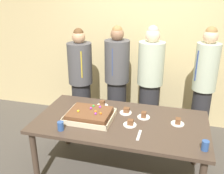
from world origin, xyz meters
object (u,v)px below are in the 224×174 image
object	(u,v)px
party_table	(121,126)
sheet_cake	(90,115)
person_far_right_suit	(203,88)
person_green_shirt_behind	(150,83)
plated_slice_far_left	(102,104)
plated_slice_center_front	(126,111)
drink_cup_middle	(205,146)
cake_server_utensil	(139,135)
person_striped_tie_right	(81,80)
plated_slice_near_right	(144,116)
plated_slice_far_right	(130,124)
drink_cup_nearest	(61,126)
person_serving_front	(117,80)
plated_slice_near_left	(178,122)

from	to	relation	value
party_table	sheet_cake	size ratio (longest dim) A/B	3.62
person_far_right_suit	person_green_shirt_behind	bearing A→B (deg)	-41.83
sheet_cake	plated_slice_far_left	distance (m)	0.37
plated_slice_center_front	drink_cup_middle	world-z (taller)	drink_cup_middle
cake_server_utensil	person_striped_tie_right	size ratio (longest dim) A/B	0.12
person_striped_tie_right	party_table	bearing A→B (deg)	15.71
plated_slice_near_right	plated_slice_center_front	distance (m)	0.24
party_table	person_striped_tie_right	xyz separation A→B (m)	(-0.88, 0.94, 0.16)
plated_slice_center_front	drink_cup_middle	distance (m)	1.05
party_table	plated_slice_far_right	size ratio (longest dim) A/B	13.33
sheet_cake	person_far_right_suit	distance (m)	1.64
drink_cup_middle	person_far_right_suit	size ratio (longest dim) A/B	0.06
person_far_right_suit	cake_server_utensil	bearing A→B (deg)	23.42
sheet_cake	drink_cup_middle	distance (m)	1.31
sheet_cake	plated_slice_near_right	world-z (taller)	sheet_cake
drink_cup_nearest	person_striped_tie_right	world-z (taller)	person_striped_tie_right
person_serving_front	person_far_right_suit	size ratio (longest dim) A/B	0.97
plated_slice_far_right	person_striped_tie_right	xyz separation A→B (m)	(-1.01, 1.02, 0.07)
drink_cup_nearest	person_far_right_suit	distance (m)	2.02
person_green_shirt_behind	plated_slice_far_left	bearing A→B (deg)	-9.32
sheet_cake	plated_slice_center_front	size ratio (longest dim) A/B	3.69
plated_slice_near_left	person_far_right_suit	distance (m)	0.90
plated_slice_near_left	plated_slice_center_front	xyz separation A→B (m)	(-0.63, 0.11, -0.00)
person_green_shirt_behind	plated_slice_near_right	bearing A→B (deg)	31.70
plated_slice_near_left	drink_cup_nearest	xyz separation A→B (m)	(-1.23, -0.47, 0.03)
person_green_shirt_behind	cake_server_utensil	bearing A→B (deg)	31.36
plated_slice_far_left	plated_slice_center_front	distance (m)	0.36
plated_slice_far_left	person_serving_front	world-z (taller)	person_serving_front
person_striped_tie_right	plated_slice_far_left	bearing A→B (deg)	14.13
drink_cup_middle	person_serving_front	bearing A→B (deg)	131.36
cake_server_utensil	person_far_right_suit	world-z (taller)	person_far_right_suit
person_far_right_suit	sheet_cake	bearing A→B (deg)	0.00
drink_cup_nearest	person_serving_front	world-z (taller)	person_serving_front
sheet_cake	plated_slice_center_front	bearing A→B (deg)	32.99
plated_slice_center_front	person_striped_tie_right	size ratio (longest dim) A/B	0.09
party_table	person_far_right_suit	distance (m)	1.35
person_striped_tie_right	cake_server_utensil	bearing A→B (deg)	16.12
sheet_cake	plated_slice_near_left	distance (m)	1.02
plated_slice_near_right	person_green_shirt_behind	xyz separation A→B (m)	(-0.04, 0.85, 0.11)
plated_slice_far_right	person_green_shirt_behind	world-z (taller)	person_green_shirt_behind
party_table	person_far_right_suit	xyz separation A→B (m)	(0.96, 0.92, 0.24)
plated_slice_near_left	plated_slice_far_right	distance (m)	0.55
plated_slice_far_left	cake_server_utensil	size ratio (longest dim) A/B	0.75
plated_slice_near_right	drink_cup_nearest	world-z (taller)	drink_cup_nearest
sheet_cake	cake_server_utensil	xyz separation A→B (m)	(0.63, -0.22, -0.04)
person_green_shirt_behind	person_serving_front	bearing A→B (deg)	-66.49
plated_slice_near_left	plated_slice_center_front	world-z (taller)	plated_slice_near_left
plated_slice_near_right	plated_slice_center_front	world-z (taller)	plated_slice_near_right
plated_slice_center_front	drink_cup_middle	size ratio (longest dim) A/B	1.50
sheet_cake	person_striped_tie_right	size ratio (longest dim) A/B	0.33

